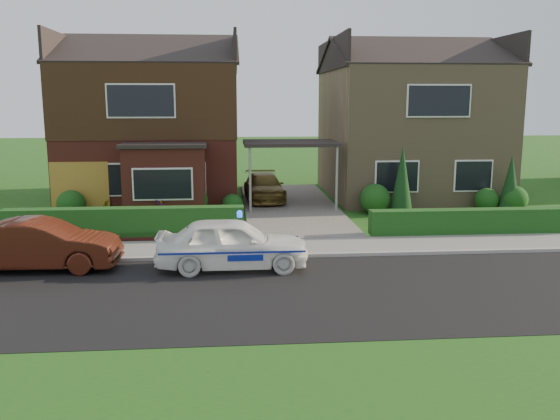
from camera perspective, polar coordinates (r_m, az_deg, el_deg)
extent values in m
plane|color=#154E15|center=(14.13, 5.51, -7.78)|extent=(120.00, 120.00, 0.00)
cube|color=black|center=(14.13, 5.51, -7.78)|extent=(60.00, 6.00, 0.02)
cube|color=#9E9993|center=(16.99, 3.68, -4.38)|extent=(60.00, 0.16, 0.12)
cube|color=slate|center=(18.00, 3.18, -3.56)|extent=(60.00, 2.00, 0.10)
cube|color=#154E15|center=(9.63, 11.05, -17.04)|extent=(60.00, 4.00, 0.01)
cube|color=#666059|center=(24.70, 0.97, 0.34)|extent=(3.80, 12.00, 0.12)
cube|color=maroon|center=(27.43, -11.90, 7.11)|extent=(7.20, 8.00, 5.80)
cube|color=white|center=(23.88, -16.70, 2.80)|extent=(1.80, 0.08, 1.30)
cube|color=white|center=(23.43, -9.09, 2.97)|extent=(1.60, 0.08, 1.30)
cube|color=white|center=(23.41, -13.24, 10.19)|extent=(2.60, 0.08, 1.30)
cube|color=black|center=(27.39, -12.02, 10.14)|extent=(7.26, 8.06, 2.90)
cube|color=maroon|center=(22.83, -11.02, 2.59)|extent=(3.00, 1.40, 2.70)
cube|color=black|center=(22.68, -11.14, 6.14)|extent=(3.20, 1.60, 0.14)
cube|color=#947A5B|center=(28.46, 12.15, 7.22)|extent=(7.20, 8.00, 5.80)
cube|color=white|center=(24.30, 11.18, 3.17)|extent=(1.80, 0.08, 1.30)
cube|color=white|center=(25.35, 18.09, 3.15)|extent=(1.60, 0.08, 1.30)
cube|color=white|center=(24.60, 15.04, 10.11)|extent=(2.60, 0.08, 1.30)
cube|color=black|center=(24.37, 0.99, 6.46)|extent=(3.80, 3.00, 0.14)
cylinder|color=gray|center=(23.01, -2.89, 2.83)|extent=(0.10, 0.10, 2.70)
cylinder|color=gray|center=(23.37, 5.48, 2.91)|extent=(0.10, 0.10, 2.70)
cube|color=#936320|center=(24.10, -18.68, 1.92)|extent=(2.20, 0.10, 2.10)
cube|color=maroon|center=(19.26, -14.70, -2.56)|extent=(7.70, 0.25, 0.36)
cube|color=#123410|center=(19.44, -14.60, -2.98)|extent=(7.50, 0.55, 0.90)
cube|color=#123410|center=(20.77, 18.75, -2.34)|extent=(7.50, 0.55, 0.80)
sphere|color=#123410|center=(23.80, -19.46, 0.52)|extent=(1.08, 1.08, 1.08)
sphere|color=#123410|center=(22.85, -8.62, 0.92)|extent=(1.32, 1.32, 1.32)
sphere|color=#123410|center=(23.14, -4.60, 0.52)|extent=(0.84, 0.84, 0.84)
sphere|color=#123410|center=(23.60, 9.12, 1.06)|extent=(1.20, 1.20, 1.20)
sphere|color=#123410|center=(25.21, 19.26, 0.93)|extent=(0.96, 0.96, 0.96)
sphere|color=#123410|center=(25.36, 21.61, 0.97)|extent=(1.08, 1.08, 1.08)
cone|color=black|center=(23.57, 11.65, 2.69)|extent=(0.90, 0.90, 2.60)
cone|color=black|center=(25.19, 21.29, 2.22)|extent=(0.90, 0.90, 2.20)
imported|color=white|center=(15.73, -4.61, -3.26)|extent=(1.62, 4.03, 1.37)
sphere|color=#193FF2|center=(15.56, -3.91, -0.51)|extent=(0.17, 0.17, 0.17)
cube|color=navy|center=(14.95, -4.59, -4.21)|extent=(3.70, 0.02, 0.05)
cube|color=navy|center=(16.53, -4.62, -2.78)|extent=(3.70, 0.01, 0.05)
ellipsoid|color=black|center=(15.60, -8.77, -2.43)|extent=(0.22, 0.17, 0.21)
sphere|color=white|center=(15.55, -8.73, -2.51)|extent=(0.11, 0.11, 0.11)
sphere|color=black|center=(15.55, -8.72, -1.94)|extent=(0.13, 0.13, 0.13)
cone|color=black|center=(15.55, -8.89, -1.70)|extent=(0.04, 0.04, 0.05)
cone|color=black|center=(15.55, -8.55, -1.70)|extent=(0.04, 0.04, 0.05)
imported|color=brown|center=(25.87, -1.54, 2.23)|extent=(1.77, 4.01, 1.15)
imported|color=#43190E|center=(16.80, -22.04, -3.19)|extent=(1.52, 4.08, 1.33)
imported|color=gray|center=(22.72, -11.82, 0.15)|extent=(0.50, 0.39, 0.85)
imported|color=gray|center=(22.59, -16.60, -0.14)|extent=(0.59, 0.58, 0.83)
imported|color=gray|center=(22.19, -11.44, -0.10)|extent=(0.50, 0.50, 0.83)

